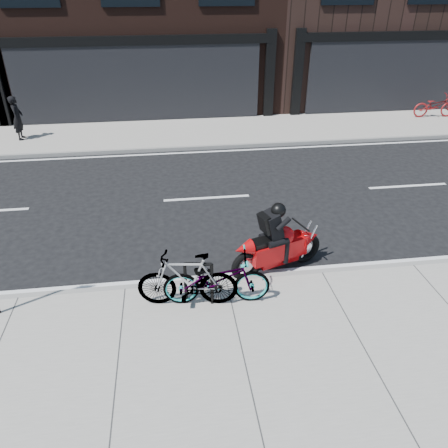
{
  "coord_description": "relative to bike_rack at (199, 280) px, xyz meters",
  "views": [
    {
      "loc": [
        -0.98,
        -8.95,
        5.48
      ],
      "look_at": [
        0.08,
        -1.06,
        0.9
      ],
      "focal_mm": 35.0,
      "sensor_mm": 36.0,
      "label": 1
    }
  ],
  "objects": [
    {
      "name": "ground",
      "position": [
        0.59,
        2.6,
        -0.66
      ],
      "size": [
        120.0,
        120.0,
        0.0
      ],
      "primitive_type": "plane",
      "color": "black",
      "rests_on": "ground"
    },
    {
      "name": "sidewalk_near",
      "position": [
        0.59,
        -2.4,
        -0.6
      ],
      "size": [
        60.0,
        6.0,
        0.13
      ],
      "primitive_type": "cube",
      "color": "gray",
      "rests_on": "ground"
    },
    {
      "name": "sidewalk_far",
      "position": [
        0.59,
        10.35,
        -0.6
      ],
      "size": [
        60.0,
        3.5,
        0.13
      ],
      "primitive_type": "cube",
      "color": "gray",
      "rests_on": "ground"
    },
    {
      "name": "bike_rack",
      "position": [
        0.0,
        0.0,
        0.0
      ],
      "size": [
        0.54,
        0.15,
        0.91
      ],
      "rotation": [
        0.0,
        0.0,
        -0.18
      ],
      "color": "black",
      "rests_on": "sidewalk_near"
    },
    {
      "name": "bicycle_front",
      "position": [
        0.33,
        0.0,
        -0.02
      ],
      "size": [
        2.01,
        0.82,
        1.03
      ],
      "primitive_type": "imported",
      "rotation": [
        0.0,
        0.0,
        1.5
      ],
      "color": "gray",
      "rests_on": "sidewalk_near"
    },
    {
      "name": "bicycle_rear",
      "position": [
        -0.2,
        0.0,
        0.02
      ],
      "size": [
        1.88,
        0.75,
        1.1
      ],
      "primitive_type": "imported",
      "rotation": [
        0.0,
        0.0,
        4.58
      ],
      "color": "gray",
      "rests_on": "sidewalk_near"
    },
    {
      "name": "motorcycle",
      "position": [
        1.81,
        1.03,
        -0.01
      ],
      "size": [
        2.08,
        0.96,
        1.61
      ],
      "rotation": [
        0.0,
        0.0,
        0.33
      ],
      "color": "black",
      "rests_on": "ground"
    },
    {
      "name": "pedestrian",
      "position": [
        -5.76,
        10.2,
        0.26
      ],
      "size": [
        0.4,
        0.59,
        1.58
      ],
      "primitive_type": "imported",
      "rotation": [
        0.0,
        0.0,
        1.61
      ],
      "color": "black",
      "rests_on": "sidewalk_far"
    },
    {
      "name": "bicycle_far",
      "position": [
        10.97,
        10.85,
        -0.06
      ],
      "size": [
        1.84,
        0.73,
        0.95
      ],
      "primitive_type": "imported",
      "rotation": [
        0.0,
        0.0,
        1.52
      ],
      "color": "maroon",
      "rests_on": "sidewalk_far"
    }
  ]
}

